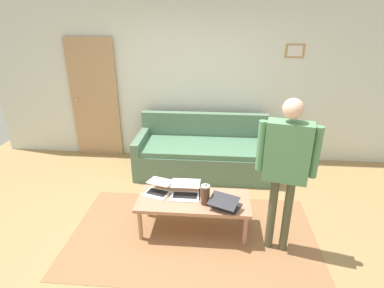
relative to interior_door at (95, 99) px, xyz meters
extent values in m
plane|color=#9A7B4D|center=(-1.75, 2.11, -1.02)|extent=(7.68, 7.68, 0.00)
cube|color=#926440|center=(-1.88, 2.15, -1.02)|extent=(2.84, 1.65, 0.01)
cube|color=silver|center=(-1.75, -0.09, 0.33)|extent=(7.04, 0.10, 2.70)
cube|color=#AE8253|center=(-3.29, -0.04, 0.83)|extent=(0.30, 0.02, 0.21)
cube|color=silver|center=(-3.29, -0.03, 0.83)|extent=(0.22, 0.00, 0.16)
cube|color=tan|center=(0.00, 0.00, 0.00)|extent=(0.82, 0.05, 2.05)
sphere|color=tan|center=(0.31, 0.04, 0.00)|extent=(0.06, 0.06, 0.06)
cube|color=#56755C|center=(-1.91, 0.57, -0.81)|extent=(2.09, 0.93, 0.42)
cube|color=#4D785A|center=(-1.91, 0.59, -0.56)|extent=(1.85, 0.85, 0.08)
cube|color=#56755C|center=(-1.91, 0.17, -0.37)|extent=(2.09, 0.14, 0.46)
cube|color=#56755C|center=(-2.90, 0.57, -0.50)|extent=(0.12, 0.93, 0.20)
cube|color=#56755C|center=(-0.92, 0.57, -0.50)|extent=(0.12, 0.93, 0.20)
cube|color=#AE7A5E|center=(-1.88, 2.05, -0.62)|extent=(1.29, 0.56, 0.04)
cylinder|color=#AC7365|center=(-2.47, 2.27, -0.83)|extent=(0.05, 0.05, 0.39)
cylinder|color=#A77C54|center=(-1.29, 2.27, -0.83)|extent=(0.05, 0.05, 0.39)
cylinder|color=#A77B59|center=(-2.47, 1.83, -0.83)|extent=(0.05, 0.05, 0.39)
cylinder|color=#A7705B|center=(-1.29, 1.83, -0.83)|extent=(0.05, 0.05, 0.39)
cube|color=silver|center=(-1.78, 2.01, -0.59)|extent=(0.34, 0.23, 0.01)
cube|color=black|center=(-1.78, 2.00, -0.59)|extent=(0.28, 0.14, 0.00)
cube|color=silver|center=(-1.78, 1.90, -0.48)|extent=(0.34, 0.21, 0.01)
cube|color=#232932|center=(-1.78, 1.90, -0.48)|extent=(0.31, 0.19, 0.01)
cube|color=#28282D|center=(-2.25, 2.15, -0.59)|extent=(0.37, 0.33, 0.01)
cube|color=black|center=(-2.24, 2.17, -0.59)|extent=(0.29, 0.22, 0.00)
cube|color=#28282D|center=(-2.22, 2.22, -0.49)|extent=(0.36, 0.31, 0.07)
cube|color=silver|center=(-2.22, 2.22, -0.49)|extent=(0.33, 0.28, 0.06)
cube|color=silver|center=(-1.44, 1.98, -0.59)|extent=(0.33, 0.29, 0.01)
cube|color=black|center=(-1.44, 1.96, -0.59)|extent=(0.27, 0.20, 0.00)
cube|color=silver|center=(-1.47, 1.88, -0.48)|extent=(0.33, 0.28, 0.02)
cube|color=silver|center=(-1.47, 1.88, -0.48)|extent=(0.30, 0.25, 0.02)
cylinder|color=#4C3323|center=(-2.02, 2.13, -0.49)|extent=(0.10, 0.10, 0.22)
cylinder|color=#B7B7BC|center=(-2.02, 2.13, -0.37)|extent=(0.10, 0.10, 0.02)
sphere|color=#B2B2B7|center=(-2.02, 2.13, -0.35)|extent=(0.03, 0.03, 0.03)
cube|color=black|center=(-1.95, 2.13, -0.48)|extent=(0.01, 0.01, 0.15)
cylinder|color=#4D4E37|center=(-2.89, 2.30, -0.60)|extent=(0.09, 0.09, 0.86)
cylinder|color=#4D4E37|center=(-2.74, 2.26, -0.60)|extent=(0.09, 0.09, 0.86)
cube|color=#558A5C|center=(-2.81, 2.28, 0.14)|extent=(0.46, 0.29, 0.61)
cylinder|color=#558A5C|center=(-3.06, 2.34, 0.17)|extent=(0.10, 0.10, 0.52)
cylinder|color=#558A5C|center=(-2.56, 2.22, 0.17)|extent=(0.10, 0.10, 0.52)
sphere|color=beige|center=(-2.81, 2.28, 0.57)|extent=(0.20, 0.20, 0.20)
camera|label=1|loc=(-2.12, 5.09, 1.38)|focal=29.12mm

